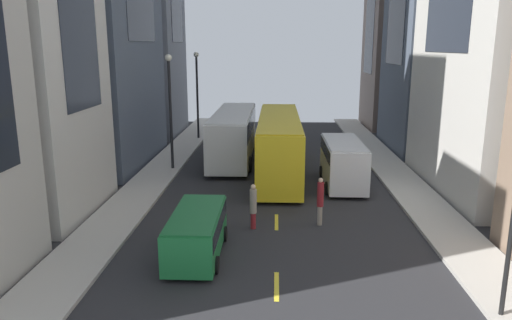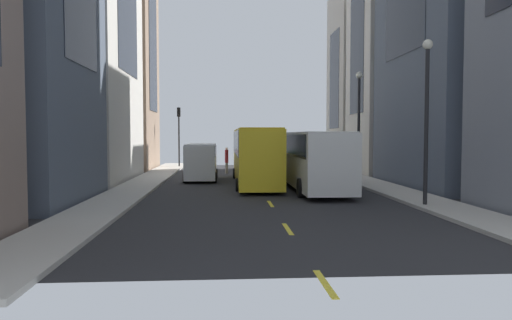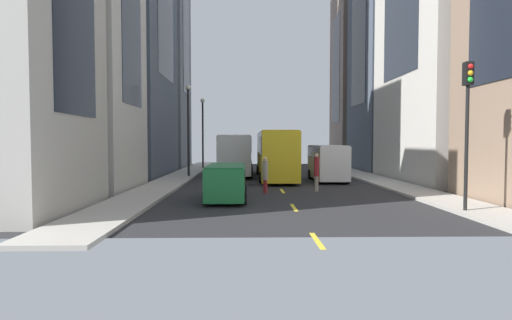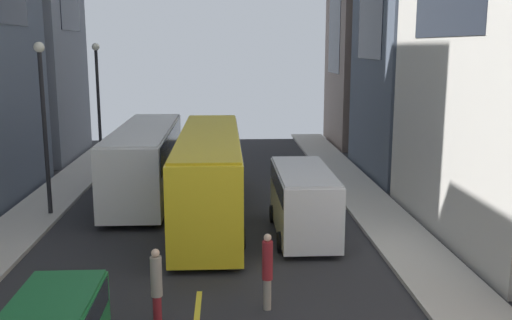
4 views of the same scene
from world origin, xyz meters
TOP-DOWN VIEW (x-y plane):
  - ground_plane at (0.00, 0.00)m, footprint 41.12×41.12m
  - sidewalk_west at (-7.35, 0.00)m, footprint 2.41×44.00m
  - sidewalk_east at (7.35, 0.00)m, footprint 2.41×44.00m
  - lane_stripe_2 at (0.00, -9.00)m, footprint 0.16×2.00m
  - lane_stripe_3 at (0.00, -3.00)m, footprint 0.16×2.00m
  - lane_stripe_4 at (0.00, 3.00)m, footprint 0.16×2.00m
  - lane_stripe_5 at (0.00, 9.00)m, footprint 0.16×2.00m
  - lane_stripe_6 at (0.00, 15.00)m, footprint 0.16×2.00m
  - lane_stripe_7 at (0.00, 21.00)m, footprint 0.16×2.00m
  - city_bus_white at (-3.01, 3.38)m, footprint 2.80×11.30m
  - streetcar_yellow at (0.14, -0.26)m, footprint 2.70×13.13m
  - delivery_van_white at (3.74, -2.99)m, footprint 2.25×5.60m
  - pedestrian_crossing_mid at (-1.02, -9.83)m, footprint 0.30×0.30m
  - pedestrian_crossing_near at (1.91, -9.27)m, footprint 0.29×0.29m
  - streetlamp_near at (-6.65, 0.10)m, footprint 0.44×0.44m
  - streetlamp_far at (-6.65, 10.60)m, footprint 0.44×0.44m

SIDE VIEW (x-z plane):
  - ground_plane at x=0.00m, z-range 0.00..0.00m
  - lane_stripe_2 at x=0.00m, z-range 0.00..0.01m
  - lane_stripe_3 at x=0.00m, z-range 0.00..0.01m
  - lane_stripe_4 at x=0.00m, z-range 0.00..0.01m
  - lane_stripe_5 at x=0.00m, z-range 0.00..0.01m
  - lane_stripe_6 at x=0.00m, z-range 0.00..0.01m
  - lane_stripe_7 at x=0.00m, z-range 0.00..0.01m
  - sidewalk_west at x=-7.35m, z-range 0.00..0.15m
  - sidewalk_east at x=7.35m, z-range 0.00..0.15m
  - pedestrian_crossing_mid at x=-1.02m, z-range 0.07..2.07m
  - pedestrian_crossing_near at x=1.91m, z-range 0.09..2.26m
  - delivery_van_white at x=3.74m, z-range 0.22..2.80m
  - city_bus_white at x=-3.01m, z-range 0.33..3.68m
  - streetcar_yellow at x=0.14m, z-range 0.33..3.92m
  - streetlamp_near at x=-6.65m, z-range 0.95..8.10m
  - streetlamp_far at x=-6.65m, z-range 0.95..8.11m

